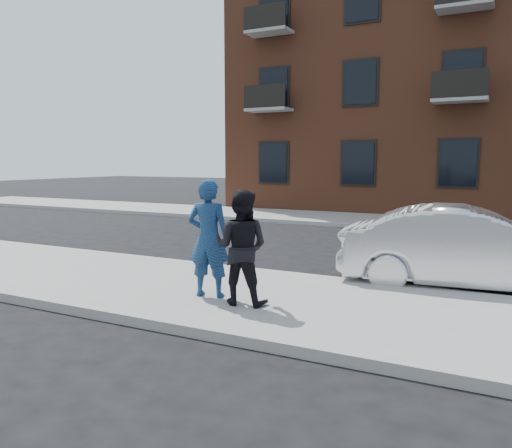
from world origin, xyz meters
The scene contains 8 objects.
ground centered at (0.00, 0.00, 0.00)m, with size 100.00×100.00×0.00m, color black.
near_sidewalk centered at (0.00, -0.25, 0.07)m, with size 50.00×3.50×0.15m, color gray.
near_curb centered at (0.00, 1.55, 0.07)m, with size 50.00×0.10×0.15m, color #999691.
far_sidewalk centered at (0.00, 11.25, 0.07)m, with size 50.00×3.50×0.15m, color gray.
far_curb centered at (0.00, 9.45, 0.07)m, with size 50.00×0.10×0.15m, color #999691.
silver_sedan centered at (1.29, 2.30, 0.75)m, with size 1.58×4.54×1.50m, color silver.
man_hoodie centered at (-2.37, -0.61, 1.09)m, with size 0.76×0.58×1.88m.
man_peacoat centered at (-1.71, -0.74, 1.01)m, with size 0.92×0.76×1.73m.
Camera 1 is at (1.80, -7.22, 2.31)m, focal length 35.00 mm.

